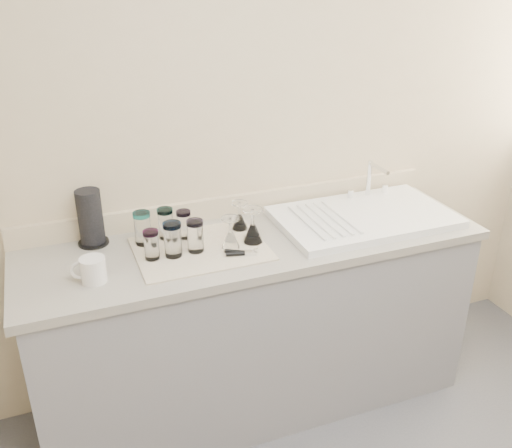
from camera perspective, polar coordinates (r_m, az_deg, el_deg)
name	(u,v)px	position (r m, az deg, el deg)	size (l,w,h in m)	color
room_envelope	(455,203)	(1.30, 19.32, 1.99)	(3.54, 3.50, 2.52)	#49494E
counter_unit	(255,323)	(2.75, -0.09, -9.91)	(2.06, 0.62, 0.90)	slate
sink_unit	(364,216)	(2.74, 10.72, 0.75)	(0.82, 0.50, 0.22)	white
dish_towel	(201,249)	(2.44, -5.55, -2.49)	(0.55, 0.42, 0.01)	beige
tumbler_teal	(143,228)	(2.48, -11.28, -0.39)	(0.07, 0.07, 0.15)	white
tumbler_cyan	(166,223)	(2.52, -9.02, 0.07)	(0.07, 0.07, 0.14)	white
tumbler_purple	(184,224)	(2.51, -7.22, -0.03)	(0.06, 0.06, 0.13)	white
tumbler_magenta	(152,245)	(2.36, -10.41, -2.04)	(0.06, 0.06, 0.13)	white
tumbler_blue	(173,239)	(2.36, -8.33, -1.51)	(0.08, 0.08, 0.15)	white
tumbler_lavender	(195,236)	(2.39, -6.09, -1.17)	(0.07, 0.07, 0.14)	white
goblet_back_right	(240,220)	(2.58, -1.64, 0.43)	(0.07, 0.07, 0.13)	white
goblet_front_left	(231,237)	(2.42, -2.55, -1.33)	(0.08, 0.08, 0.14)	white
goblet_front_right	(253,231)	(2.46, -0.32, -0.67)	(0.09, 0.09, 0.16)	white
can_opener	(241,253)	(2.37, -1.47, -2.89)	(0.13, 0.09, 0.02)	silver
white_mug	(92,270)	(2.27, -16.06, -4.44)	(0.15, 0.12, 0.10)	silver
paper_towel_roll	(91,218)	(2.53, -16.22, 0.55)	(0.13, 0.13, 0.25)	black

